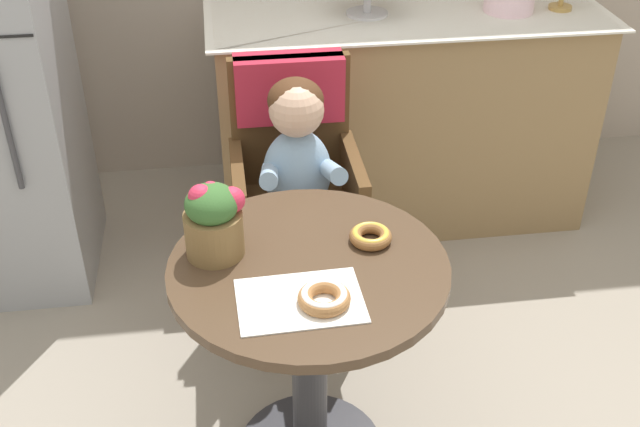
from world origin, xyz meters
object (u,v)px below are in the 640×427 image
wicker_chair (293,155)px  donut_front (324,297)px  cafe_table (309,327)px  flower_vase (214,218)px  donut_mid (371,236)px  seated_child (298,169)px

wicker_chair → donut_front: 0.87m
cafe_table → flower_vase: size_ratio=3.48×
wicker_chair → donut_mid: 0.65m
donut_front → seated_child: bearing=88.4°
wicker_chair → donut_front: size_ratio=7.56×
cafe_table → donut_mid: (0.17, 0.07, 0.23)m
wicker_chair → flower_vase: (-0.27, -0.62, 0.19)m
wicker_chair → donut_front: (-0.02, -0.86, 0.10)m
cafe_table → donut_front: 0.28m
seated_child → donut_front: size_ratio=5.76×
cafe_table → seated_child: size_ratio=0.99×
seated_child → donut_mid: 0.50m
wicker_chair → seated_child: bearing=-90.5°
seated_child → donut_mid: bearing=-73.8°
cafe_table → wicker_chair: size_ratio=0.75×
cafe_table → seated_child: seated_child is taller
wicker_chair → seated_child: (-0.00, -0.16, 0.04)m
seated_child → donut_mid: (0.14, -0.47, 0.06)m
seated_child → flower_vase: size_ratio=3.51×
cafe_table → flower_vase: bearing=160.8°
wicker_chair → donut_front: bearing=-91.8°
donut_front → flower_vase: flower_vase is taller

